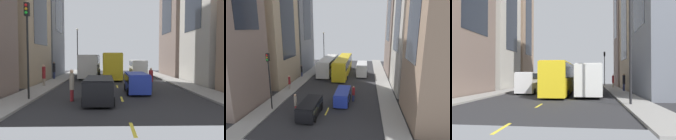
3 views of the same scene
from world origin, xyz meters
The scene contains 21 objects.
ground_plane centered at (0.00, 0.00, 0.00)m, with size 41.03×41.03×0.00m, color #28282B.
sidewalk_west centered at (-7.35, 0.00, 0.07)m, with size 2.34×44.00×0.15m, color gray.
sidewalk_east centered at (7.35, 0.00, 0.07)m, with size 2.34×44.00×0.15m, color gray.
lane_stripe_1 centered at (0.00, -14.00, 0.01)m, with size 0.16×2.00×0.01m, color yellow.
lane_stripe_2 centered at (0.00, -7.00, 0.01)m, with size 0.16×2.00×0.01m, color yellow.
lane_stripe_3 centered at (0.00, 0.00, 0.01)m, with size 0.16×2.00×0.01m, color yellow.
lane_stripe_4 centered at (0.00, 7.00, 0.01)m, with size 0.16×2.00×0.01m, color yellow.
lane_stripe_5 centered at (0.00, 14.00, 0.01)m, with size 0.16×2.00×0.01m, color yellow.
lane_stripe_6 centered at (0.00, 21.00, 0.01)m, with size 0.16×2.00×0.01m, color yellow.
building_west_1 centered at (-12.48, -3.58, 9.93)m, with size 7.60×9.56×19.86m.
city_bus_white centered at (-3.57, 4.36, 2.01)m, with size 2.81×11.60×3.35m.
streetcar_yellow centered at (-0.34, 3.89, 2.12)m, with size 2.70×13.86×3.59m.
delivery_van_white centered at (3.56, 3.61, 1.51)m, with size 2.25×5.54×2.58m.
car_blue_0 centered at (1.45, -11.03, 1.00)m, with size 1.90×4.56×1.69m.
car_black_1 centered at (-1.63, -15.23, 1.00)m, with size 2.05×4.45×1.69m.
pedestrian_crossing_mid centered at (-8.15, 0.21, 1.35)m, with size 0.37×0.37×2.25m.
pedestrian_walking_far centered at (-3.53, -14.68, 1.20)m, with size 0.32×0.32×2.22m.
pedestrian_waiting_curb centered at (-7.49, -7.22, 1.28)m, with size 0.34×0.34×2.14m.
pedestrian_crossing_near centered at (2.82, -10.41, 1.12)m, with size 0.39×0.39×2.11m.
traffic_light_near_corner centered at (-6.57, -14.55, 4.71)m, with size 0.32×0.44×6.64m.
streetlamp_near centered at (-6.67, 13.48, 5.18)m, with size 0.44×0.44×8.39m.
Camera 2 is at (4.26, -33.24, 9.54)m, focal length 29.21 mm.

